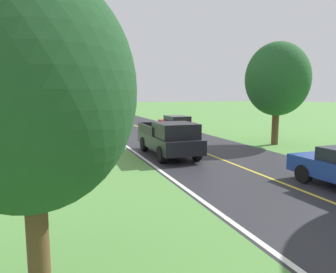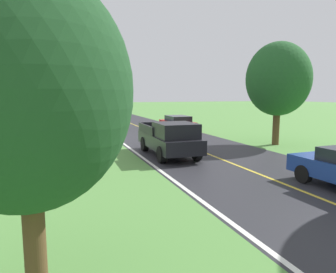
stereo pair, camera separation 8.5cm
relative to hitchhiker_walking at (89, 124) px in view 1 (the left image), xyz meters
name	(u,v)px [view 1 (the left image)]	position (x,y,z in m)	size (l,w,h in m)	color
ground_plane	(103,138)	(-0.83, 1.14, -0.98)	(200.00, 200.00, 0.00)	#568E42
road_surface	(160,135)	(-5.30, 1.14, -0.98)	(7.58, 120.00, 0.00)	#28282D
lane_edge_line	(115,138)	(-1.69, 1.14, -0.98)	(0.16, 117.60, 0.00)	silver
lane_centre_line	(160,135)	(-5.30, 1.14, -0.98)	(0.14, 117.60, 0.00)	gold
hitchhiker_walking	(89,124)	(0.00, 0.00, 0.00)	(0.62, 0.52, 1.75)	black
suitcase_carried	(84,134)	(0.42, 0.07, -0.73)	(0.20, 0.46, 0.51)	maroon
pickup_truck_passing	(170,138)	(-3.16, 9.13, -0.01)	(2.18, 5.44, 1.82)	black
tree_far_side_near	(277,79)	(-10.86, 7.84, 3.17)	(4.01, 4.01, 6.47)	brown
sedan_near_oncoming	(176,123)	(-7.29, -0.43, -0.23)	(1.95, 4.41, 1.41)	red
utility_pole_roadside	(85,66)	(1.18, 11.13, 3.38)	(0.28, 0.28, 8.71)	brown
tree_verge_side	(29,91)	(2.75, 19.20, 2.29)	(3.16, 3.16, 5.10)	brown
drainage_culvert	(76,147)	(1.32, 4.66, -0.98)	(0.60, 0.60, 0.80)	black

